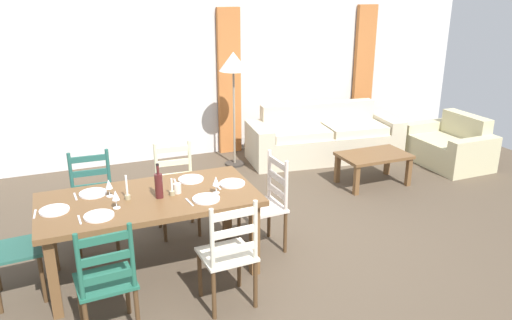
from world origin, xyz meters
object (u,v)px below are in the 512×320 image
at_px(dining_table, 150,206).
at_px(dining_chair_far_left, 93,200).
at_px(standing_lamp, 233,69).
at_px(coffee_cup_primary, 177,188).
at_px(dining_chair_near_right, 229,254).
at_px(wine_glass_near_left, 116,196).
at_px(dining_chair_head_east, 267,203).
at_px(wine_glass_far_left, 109,185).
at_px(armchair_upholstered, 451,147).
at_px(couch, 323,139).
at_px(wine_bottle, 159,185).
at_px(coffee_table, 374,159).
at_px(dining_chair_near_left, 106,281).
at_px(dining_chair_head_west, 7,248).
at_px(dining_chair_far_right, 177,189).
at_px(wine_glass_near_right, 216,182).

height_order(dining_table, dining_chair_far_left, dining_chair_far_left).
bearing_deg(standing_lamp, coffee_cup_primary, -120.21).
relative_size(dining_chair_near_right, wine_glass_near_left, 5.96).
xyz_separation_m(dining_chair_head_east, wine_glass_far_left, (-1.46, 0.11, 0.38)).
distance_m(dining_table, armchair_upholstered, 4.85).
bearing_deg(couch, coffee_cup_primary, -140.80).
distance_m(wine_bottle, coffee_table, 3.27).
bearing_deg(dining_chair_near_left, dining_chair_head_west, 130.30).
bearing_deg(dining_chair_far_right, wine_bottle, -112.75).
bearing_deg(dining_chair_near_right, coffee_table, 34.42).
bearing_deg(dining_chair_far_left, dining_table, -60.57).
bearing_deg(dining_chair_far_right, dining_chair_head_east, -44.01).
distance_m(dining_table, dining_chair_head_east, 1.16).
xyz_separation_m(dining_chair_head_west, wine_glass_near_left, (0.88, -0.16, 0.38)).
xyz_separation_m(coffee_cup_primary, coffee_table, (2.86, 1.06, -0.44)).
distance_m(coffee_table, armchair_upholstered, 1.56).
distance_m(dining_table, coffee_cup_primary, 0.29).
height_order(dining_chair_head_east, coffee_cup_primary, dining_chair_head_east).
distance_m(dining_chair_far_left, coffee_cup_primary, 1.07).
distance_m(dining_chair_near_left, couch, 4.67).
relative_size(dining_chair_head_east, standing_lamp, 0.59).
bearing_deg(dining_table, dining_chair_head_east, 1.62).
bearing_deg(armchair_upholstered, dining_table, -164.35).
xyz_separation_m(dining_chair_far_right, wine_glass_far_left, (-0.73, -0.60, 0.38)).
distance_m(dining_chair_near_right, wine_glass_near_right, 0.73).
height_order(dining_chair_near_right, dining_chair_far_right, same).
relative_size(wine_bottle, standing_lamp, 0.19).
bearing_deg(dining_chair_head_east, armchair_upholstered, 19.92).
distance_m(coffee_cup_primary, coffee_table, 3.09).
bearing_deg(dining_table, standing_lamp, 55.46).
bearing_deg(dining_table, coffee_cup_primary, -1.82).
bearing_deg(dining_chair_head_east, dining_chair_head_west, -179.96).
bearing_deg(wine_glass_far_left, dining_chair_near_left, -100.15).
height_order(dining_table, couch, couch).
bearing_deg(wine_bottle, wine_glass_near_left, -167.52).
distance_m(dining_chair_head_east, wine_glass_far_left, 1.52).
bearing_deg(wine_glass_near_right, coffee_table, 25.22).
bearing_deg(coffee_table, dining_table, -161.33).
distance_m(couch, standing_lamp, 1.77).
height_order(dining_chair_far_right, wine_glass_near_left, dining_chair_far_right).
relative_size(dining_chair_head_west, couch, 0.41).
bearing_deg(wine_glass_near_left, dining_chair_head_west, 169.50).
distance_m(dining_chair_head_east, wine_glass_near_right, 0.71).
bearing_deg(wine_bottle, coffee_table, 19.96).
bearing_deg(dining_chair_near_right, standing_lamp, 69.31).
height_order(dining_table, wine_glass_near_left, wine_glass_near_left).
distance_m(wine_bottle, wine_glass_near_left, 0.39).
xyz_separation_m(dining_chair_near_right, armchair_upholstered, (4.18, 2.06, -0.23)).
height_order(wine_glass_near_right, wine_glass_far_left, same).
xyz_separation_m(dining_chair_near_right, wine_glass_near_right, (0.10, 0.61, 0.38)).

